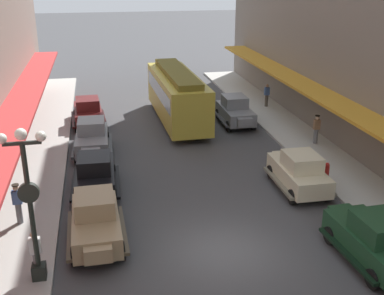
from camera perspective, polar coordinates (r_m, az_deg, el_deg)
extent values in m
plane|color=#424244|center=(17.77, 3.92, -12.26)|extent=(200.00, 200.00, 0.00)
cube|color=#B7B5AD|center=(17.57, -21.18, -13.92)|extent=(3.00, 60.00, 0.15)
cube|color=slate|center=(31.26, 5.20, 4.10)|extent=(1.72, 3.91, 0.80)
cube|color=slate|center=(31.29, 5.12, 5.55)|extent=(1.45, 1.71, 0.70)
cube|color=#8C9EA8|center=(31.29, 5.12, 5.55)|extent=(1.38, 1.67, 0.42)
cube|color=slate|center=(29.30, 6.34, 3.01)|extent=(0.94, 0.37, 0.52)
cube|color=#393A3D|center=(31.62, 6.84, 3.63)|extent=(0.26, 3.51, 0.12)
cube|color=#393A3D|center=(31.11, 3.49, 3.45)|extent=(0.26, 3.51, 0.12)
cylinder|color=black|center=(30.37, 7.35, 2.72)|extent=(0.22, 0.68, 0.68)
cylinder|color=black|center=(29.91, 4.40, 2.55)|extent=(0.22, 0.68, 0.68)
cylinder|color=black|center=(32.85, 5.88, 4.18)|extent=(0.22, 0.68, 0.68)
cylinder|color=black|center=(32.43, 3.14, 4.04)|extent=(0.22, 0.68, 0.68)
cube|color=#193D23|center=(17.94, 20.77, -10.58)|extent=(1.88, 3.97, 0.80)
cube|color=#193D23|center=(17.40, 21.54, -8.86)|extent=(1.52, 1.76, 0.70)
cube|color=#8C9EA8|center=(17.40, 21.54, -8.86)|extent=(1.44, 1.73, 0.42)
cube|color=#193D23|center=(19.44, 17.31, -7.43)|extent=(0.95, 0.40, 0.52)
cube|color=black|center=(17.62, 18.02, -12.04)|extent=(0.40, 3.52, 0.12)
cylinder|color=black|center=(18.70, 16.20, -10.06)|extent=(0.25, 0.69, 0.68)
cylinder|color=black|center=(19.51, 20.38, -9.23)|extent=(0.25, 0.69, 0.68)
cylinder|color=black|center=(16.81, 20.88, -14.50)|extent=(0.25, 0.69, 0.68)
cube|color=black|center=(22.16, -11.48, -3.42)|extent=(1.81, 3.95, 0.80)
cube|color=black|center=(21.64, -11.63, -1.88)|extent=(1.49, 1.74, 0.70)
cube|color=#8C9EA8|center=(21.64, -11.63, -1.88)|extent=(1.42, 1.71, 0.42)
cube|color=black|center=(24.11, -11.40, -1.26)|extent=(0.95, 0.39, 0.52)
cube|color=black|center=(22.36, -13.86, -4.31)|extent=(0.34, 3.52, 0.12)
cube|color=black|center=(22.27, -8.98, -4.03)|extent=(0.34, 3.52, 0.12)
cylinder|color=black|center=(23.62, -13.31, -3.08)|extent=(0.24, 0.69, 0.68)
cylinder|color=black|center=(23.55, -9.39, -2.85)|extent=(0.24, 0.69, 0.68)
cylinder|color=black|center=(21.15, -13.66, -6.03)|extent=(0.24, 0.69, 0.68)
cylinder|color=black|center=(21.07, -9.27, -5.79)|extent=(0.24, 0.69, 0.68)
cube|color=slate|center=(26.80, -11.86, 0.86)|extent=(1.81, 3.95, 0.80)
cube|color=slate|center=(26.80, -11.97, 2.55)|extent=(1.49, 1.74, 0.70)
cube|color=#8C9EA8|center=(26.80, -11.97, 2.55)|extent=(1.41, 1.70, 0.42)
cube|color=slate|center=(24.79, -11.98, -0.68)|extent=(0.94, 0.39, 0.52)
cube|color=#393A3D|center=(26.89, -9.79, 0.35)|extent=(0.34, 3.52, 0.12)
cube|color=#393A3D|center=(26.97, -13.82, 0.10)|extent=(0.34, 3.52, 0.12)
cylinder|color=black|center=(25.64, -10.06, -0.89)|extent=(0.24, 0.69, 0.68)
cylinder|color=black|center=(25.72, -13.66, -1.11)|extent=(0.24, 0.69, 0.68)
cylinder|color=black|center=(28.20, -10.10, 1.13)|extent=(0.24, 0.69, 0.68)
cylinder|color=black|center=(28.27, -13.37, 0.93)|extent=(0.24, 0.69, 0.68)
cube|color=#591919|center=(31.72, -12.32, 3.95)|extent=(1.89, 3.98, 0.80)
cube|color=#591919|center=(31.28, -12.40, 5.14)|extent=(1.52, 1.77, 0.70)
cube|color=#8C9EA8|center=(31.28, -12.40, 5.14)|extent=(1.45, 1.73, 0.42)
cube|color=#591919|center=(33.76, -12.50, 5.04)|extent=(0.95, 0.41, 0.52)
cube|color=black|center=(31.81, -13.98, 3.25)|extent=(0.41, 3.52, 0.12)
cube|color=black|center=(31.85, -10.57, 3.55)|extent=(0.41, 3.52, 0.12)
cylinder|color=black|center=(33.14, -13.77, 3.83)|extent=(0.25, 0.69, 0.68)
cylinder|color=black|center=(33.17, -10.99, 4.07)|extent=(0.25, 0.69, 0.68)
cylinder|color=black|center=(30.53, -13.65, 2.39)|extent=(0.25, 0.69, 0.68)
cylinder|color=black|center=(30.57, -10.63, 2.65)|extent=(0.25, 0.69, 0.68)
cube|color=#997F5B|center=(18.23, -11.40, -9.02)|extent=(1.78, 3.93, 0.80)
cube|color=#997F5B|center=(18.09, -11.60, -6.56)|extent=(1.47, 1.73, 0.70)
cube|color=#8C9EA8|center=(18.09, -11.60, -6.56)|extent=(1.40, 1.69, 0.42)
cube|color=#997F5B|center=(16.38, -11.16, -12.51)|extent=(0.94, 0.38, 0.52)
cube|color=#4C3F2D|center=(18.40, -8.34, -9.64)|extent=(0.31, 3.51, 0.12)
cube|color=#4C3F2D|center=(18.41, -14.32, -10.10)|extent=(0.31, 3.51, 0.12)
cylinder|color=black|center=(17.28, -8.42, -12.16)|extent=(0.23, 0.68, 0.68)
cylinder|color=black|center=(17.29, -13.88, -12.58)|extent=(0.23, 0.68, 0.68)
cylinder|color=black|center=(19.63, -9.08, -7.89)|extent=(0.23, 0.68, 0.68)
cylinder|color=black|center=(19.64, -13.83, -8.26)|extent=(0.23, 0.68, 0.68)
cube|color=beige|center=(22.46, 12.62, -3.18)|extent=(1.73, 3.91, 0.80)
cube|color=beige|center=(21.97, 13.03, -1.64)|extent=(1.46, 1.71, 0.70)
cube|color=#8C9EA8|center=(21.97, 13.03, -1.64)|extent=(1.38, 1.68, 0.42)
cube|color=beige|center=(24.25, 10.69, -1.08)|extent=(0.94, 0.37, 0.52)
cube|color=#6D6856|center=(22.25, 10.30, -4.14)|extent=(0.27, 3.51, 0.12)
cube|color=#6D6856|center=(22.97, 14.74, -3.69)|extent=(0.27, 3.51, 0.12)
cylinder|color=black|center=(23.49, 9.45, -2.92)|extent=(0.23, 0.68, 0.68)
cylinder|color=black|center=(24.07, 13.06, -2.59)|extent=(0.23, 0.68, 0.68)
cylinder|color=black|center=(21.20, 11.95, -5.82)|extent=(0.23, 0.68, 0.68)
cylinder|color=black|center=(21.85, 15.88, -5.36)|extent=(0.23, 0.68, 0.68)
cube|color=gold|center=(31.41, -1.78, 6.17)|extent=(2.74, 9.66, 2.70)
cube|color=brown|center=(31.06, -1.82, 8.90)|extent=(1.71, 8.67, 0.36)
cube|color=#8C9EA8|center=(31.29, -1.79, 7.01)|extent=(2.74, 8.89, 0.95)
cube|color=black|center=(34.55, -2.69, 4.86)|extent=(2.03, 1.25, 0.40)
cube|color=black|center=(29.15, -0.65, 1.83)|extent=(2.03, 1.25, 0.40)
cube|color=black|center=(16.77, -17.81, -13.92)|extent=(0.44, 0.44, 0.50)
cylinder|color=black|center=(15.59, -18.75, -6.77)|extent=(0.16, 0.16, 4.20)
cube|color=black|center=(14.78, -19.68, 0.48)|extent=(1.10, 0.10, 0.10)
sphere|color=white|center=(14.82, -21.86, 0.98)|extent=(0.32, 0.32, 0.32)
sphere|color=white|center=(14.65, -17.65, 1.30)|extent=(0.32, 0.32, 0.32)
sphere|color=white|center=(14.69, -19.81, 1.51)|extent=(0.36, 0.36, 0.36)
cylinder|color=black|center=(15.38, -18.97, -5.12)|extent=(0.64, 0.18, 0.64)
cylinder|color=silver|center=(15.47, -18.93, -4.96)|extent=(0.56, 0.02, 0.56)
cylinder|color=#B21E19|center=(23.70, 15.81, -2.81)|extent=(0.24, 0.24, 0.70)
sphere|color=#B21E19|center=(23.56, 15.89, -1.99)|extent=(0.20, 0.20, 0.20)
cylinder|color=slate|center=(20.17, -19.97, -7.40)|extent=(0.24, 0.24, 0.85)
cube|color=#3F598C|center=(19.86, -20.22, -5.60)|extent=(0.36, 0.22, 0.56)
sphere|color=beige|center=(19.69, -20.36, -4.55)|extent=(0.22, 0.22, 0.22)
cylinder|color=black|center=(19.64, -20.41, -4.23)|extent=(0.28, 0.28, 0.04)
cylinder|color=slate|center=(16.81, -18.01, -13.14)|extent=(0.24, 0.24, 0.85)
cube|color=white|center=(16.44, -18.28, -11.09)|extent=(0.36, 0.22, 0.56)
sphere|color=tan|center=(16.24, -18.44, -9.88)|extent=(0.22, 0.22, 0.22)
cylinder|color=slate|center=(28.26, 14.58, 1.32)|extent=(0.24, 0.24, 0.85)
cube|color=#8C6647|center=(28.04, 14.70, 2.68)|extent=(0.36, 0.22, 0.56)
sphere|color=beige|center=(27.92, 14.78, 3.46)|extent=(0.22, 0.22, 0.22)
cylinder|color=black|center=(27.89, 14.80, 3.69)|extent=(0.28, 0.28, 0.04)
cylinder|color=#4C4238|center=(35.20, 8.89, 5.56)|extent=(0.24, 0.24, 0.85)
cube|color=#3F598C|center=(35.03, 8.96, 6.68)|extent=(0.36, 0.22, 0.56)
sphere|color=#9E7051|center=(34.93, 8.99, 7.31)|extent=(0.22, 0.22, 0.22)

